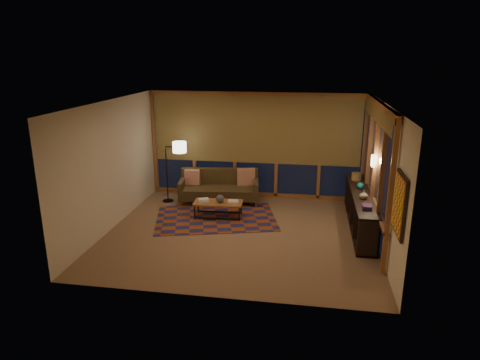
% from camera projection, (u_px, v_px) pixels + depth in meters
% --- Properties ---
extents(floor, '(5.50, 5.00, 0.01)m').
position_uv_depth(floor, '(240.00, 233.00, 8.96)').
color(floor, '#A3764E').
rests_on(floor, ground).
extents(ceiling, '(5.50, 5.00, 0.01)m').
position_uv_depth(ceiling, '(240.00, 103.00, 8.19)').
color(ceiling, beige).
rests_on(ceiling, walls).
extents(walls, '(5.51, 5.01, 2.70)m').
position_uv_depth(walls, '(240.00, 171.00, 8.57)').
color(walls, '#F4E6C2').
rests_on(walls, floor).
extents(window_wall_back, '(5.30, 0.16, 2.60)m').
position_uv_depth(window_wall_back, '(256.00, 146.00, 10.87)').
color(window_wall_back, '#985D2D').
rests_on(window_wall_back, walls).
extents(window_wall_right, '(0.16, 3.70, 2.60)m').
position_uv_depth(window_wall_right, '(374.00, 169.00, 8.73)').
color(window_wall_right, '#985D2D').
rests_on(window_wall_right, walls).
extents(wall_art, '(0.06, 0.74, 0.94)m').
position_uv_depth(wall_art, '(399.00, 204.00, 6.38)').
color(wall_art, red).
rests_on(wall_art, walls).
extents(wall_sconce, '(0.12, 0.18, 0.22)m').
position_uv_depth(wall_sconce, '(373.00, 161.00, 8.54)').
color(wall_sconce, white).
rests_on(wall_sconce, walls).
extents(sofa, '(2.03, 1.04, 0.80)m').
position_uv_depth(sofa, '(219.00, 187.00, 10.68)').
color(sofa, '#4E3B20').
rests_on(sofa, floor).
extents(pillow_left, '(0.39, 0.14, 0.38)m').
position_uv_depth(pillow_left, '(192.00, 178.00, 10.80)').
color(pillow_left, red).
rests_on(pillow_left, sofa).
extents(pillow_right, '(0.47, 0.25, 0.45)m').
position_uv_depth(pillow_right, '(246.00, 176.00, 10.81)').
color(pillow_right, red).
rests_on(pillow_right, sofa).
extents(area_rug, '(3.04, 2.41, 0.01)m').
position_uv_depth(area_rug, '(216.00, 218.00, 9.73)').
color(area_rug, brown).
rests_on(area_rug, floor).
extents(coffee_table, '(1.13, 0.57, 0.37)m').
position_uv_depth(coffee_table, '(218.00, 210.00, 9.77)').
color(coffee_table, '#985D2D').
rests_on(coffee_table, floor).
extents(book_stack_a, '(0.27, 0.24, 0.06)m').
position_uv_depth(book_stack_a, '(204.00, 200.00, 9.71)').
color(book_stack_a, white).
rests_on(book_stack_a, coffee_table).
extents(book_stack_b, '(0.23, 0.19, 0.04)m').
position_uv_depth(book_stack_b, '(233.00, 201.00, 9.68)').
color(book_stack_b, white).
rests_on(book_stack_b, coffee_table).
extents(ceramic_pot, '(0.23, 0.23, 0.18)m').
position_uv_depth(ceramic_pot, '(220.00, 199.00, 9.65)').
color(ceramic_pot, black).
rests_on(ceramic_pot, coffee_table).
extents(floor_lamp, '(0.52, 0.34, 1.55)m').
position_uv_depth(floor_lamp, '(167.00, 172.00, 10.65)').
color(floor_lamp, black).
rests_on(floor_lamp, floor).
extents(bookshelf, '(0.40, 3.05, 0.76)m').
position_uv_depth(bookshelf, '(360.00, 210.00, 9.18)').
color(bookshelf, '#32221B').
rests_on(bookshelf, floor).
extents(basket, '(0.24, 0.24, 0.17)m').
position_uv_depth(basket, '(356.00, 176.00, 9.98)').
color(basket, olive).
rests_on(basket, bookshelf).
extents(teal_bowl, '(0.18, 0.18, 0.15)m').
position_uv_depth(teal_bowl, '(360.00, 186.00, 9.33)').
color(teal_bowl, '#167774').
rests_on(teal_bowl, bookshelf).
extents(vase, '(0.19, 0.19, 0.18)m').
position_uv_depth(vase, '(364.00, 195.00, 8.69)').
color(vase, tan).
rests_on(vase, bookshelf).
extents(shelf_book_stack, '(0.24, 0.29, 0.07)m').
position_uv_depth(shelf_book_stack, '(367.00, 207.00, 8.16)').
color(shelf_book_stack, white).
rests_on(shelf_book_stack, bookshelf).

